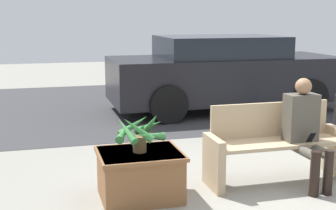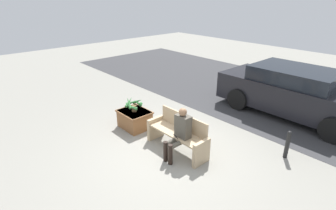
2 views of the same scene
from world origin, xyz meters
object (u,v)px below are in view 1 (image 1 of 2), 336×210
object	(u,v)px
potted_plant	(139,131)
parked_car	(224,73)
bench	(276,145)
person_seated	(306,128)
planter_box	(140,173)

from	to	relation	value
potted_plant	parked_car	bearing A→B (deg)	57.74
parked_car	bench	bearing A→B (deg)	-103.57
person_seated	parked_car	size ratio (longest dim) A/B	0.26
bench	person_seated	bearing A→B (deg)	-39.23
bench	parked_car	size ratio (longest dim) A/B	0.36
person_seated	potted_plant	world-z (taller)	person_seated
potted_plant	parked_car	xyz separation A→B (m)	(2.62, 4.15, 0.03)
planter_box	parked_car	distance (m)	4.92
person_seated	parked_car	world-z (taller)	parked_car
bench	planter_box	distance (m)	1.65
planter_box	potted_plant	size ratio (longest dim) A/B	1.58
bench	planter_box	bearing A→B (deg)	-175.81
planter_box	potted_plant	bearing A→B (deg)	168.56
planter_box	parked_car	xyz separation A→B (m)	(2.61, 4.15, 0.48)
person_seated	planter_box	size ratio (longest dim) A/B	1.40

